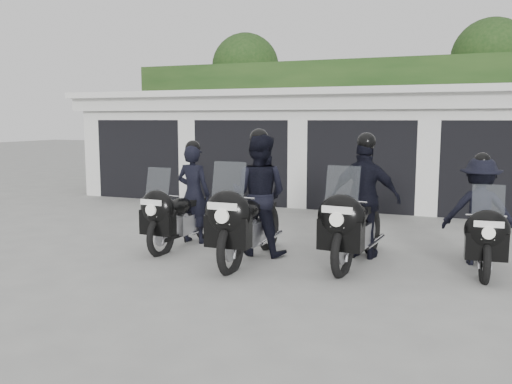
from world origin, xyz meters
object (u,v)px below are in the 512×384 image
(police_bike_b, at_px, (254,202))
(police_bike_c, at_px, (361,206))
(police_bike_a, at_px, (185,203))
(police_bike_d, at_px, (480,217))

(police_bike_b, bearing_deg, police_bike_c, 14.61)
(police_bike_a, distance_m, police_bike_c, 3.08)
(police_bike_a, xyz_separation_m, police_bike_b, (1.44, -0.32, 0.14))
(police_bike_c, relative_size, police_bike_d, 1.17)
(police_bike_a, bearing_deg, police_bike_c, 5.94)
(police_bike_a, bearing_deg, police_bike_b, -8.65)
(police_bike_a, bearing_deg, police_bike_d, 8.51)
(police_bike_a, distance_m, police_bike_b, 1.48)
(police_bike_d, bearing_deg, police_bike_a, 179.96)
(police_bike_a, relative_size, police_bike_c, 0.92)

